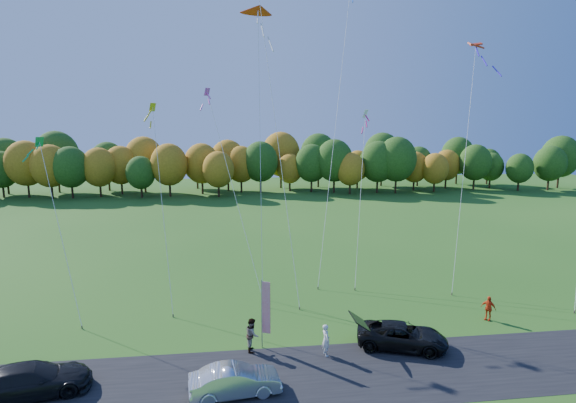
{
  "coord_description": "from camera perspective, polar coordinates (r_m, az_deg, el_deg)",
  "views": [
    {
      "loc": [
        -3.75,
        -23.99,
        12.19
      ],
      "look_at": [
        0.0,
        6.0,
        7.0
      ],
      "focal_mm": 28.0,
      "sensor_mm": 36.0,
      "label": 1
    }
  ],
  "objects": [
    {
      "name": "silver_sedan",
      "position": [
        22.12,
        -6.75,
        -21.67
      ],
      "size": [
        4.3,
        1.96,
        1.37
      ],
      "primitive_type": "imported",
      "rotation": [
        0.0,
        0.0,
        1.7
      ],
      "color": "silver",
      "rests_on": "ground"
    },
    {
      "name": "person_tailgate_b",
      "position": [
        25.53,
        -4.57,
        -16.49
      ],
      "size": [
        0.7,
        0.9,
        1.84
      ],
      "primitive_type": "imported",
      "rotation": [
        0.0,
        0.0,
        1.56
      ],
      "color": "gray",
      "rests_on": "ground"
    },
    {
      "name": "feather_flag",
      "position": [
        25.12,
        -2.93,
        -13.23
      ],
      "size": [
        0.49,
        0.24,
        3.92
      ],
      "color": "#999999",
      "rests_on": "ground"
    },
    {
      "name": "ground",
      "position": [
        27.17,
        1.64,
        -16.92
      ],
      "size": [
        160.0,
        160.0,
        0.0
      ],
      "primitive_type": "plane",
      "color": "#205316"
    },
    {
      "name": "dark_truck_a",
      "position": [
        24.82,
        -29.89,
        -19.09
      ],
      "size": [
        5.5,
        3.31,
        1.49
      ],
      "primitive_type": "imported",
      "rotation": [
        0.0,
        0.0,
        1.82
      ],
      "color": "black",
      "rests_on": "ground"
    },
    {
      "name": "tree_line",
      "position": [
        80.01,
        -4.36,
        0.95
      ],
      "size": [
        116.0,
        12.0,
        10.0
      ],
      "primitive_type": null,
      "color": "#1E4711",
      "rests_on": "ground"
    },
    {
      "name": "kite_delta_blue",
      "position": [
        33.66,
        -2.42,
        15.86
      ],
      "size": [
        4.38,
        11.67,
        32.25
      ],
      "color": "#4C3F33",
      "rests_on": "ground"
    },
    {
      "name": "person_east",
      "position": [
        31.66,
        24.08,
        -12.26
      ],
      "size": [
        0.9,
        0.94,
        1.57
      ],
      "primitive_type": "imported",
      "rotation": [
        0.0,
        0.0,
        -0.84
      ],
      "color": "red",
      "rests_on": "ground"
    },
    {
      "name": "black_suv",
      "position": [
        26.62,
        14.28,
        -16.19
      ],
      "size": [
        5.37,
        3.74,
        1.36
      ],
      "primitive_type": "imported",
      "rotation": [
        0.0,
        0.0,
        1.24
      ],
      "color": "black",
      "rests_on": "ground"
    },
    {
      "name": "asphalt_strip",
      "position": [
        23.71,
        3.22,
        -21.2
      ],
      "size": [
        90.0,
        6.0,
        0.01
      ],
      "primitive_type": "cube",
      "color": "black",
      "rests_on": "ground"
    },
    {
      "name": "kite_diamond_white",
      "position": [
        36.54,
        9.2,
        0.96
      ],
      "size": [
        3.25,
        7.98,
        13.83
      ],
      "color": "#4C3F33",
      "rests_on": "ground"
    },
    {
      "name": "person_tailgate_a",
      "position": [
        25.09,
        4.82,
        -17.11
      ],
      "size": [
        0.54,
        0.71,
        1.74
      ],
      "primitive_type": "imported",
      "rotation": [
        0.0,
        0.0,
        1.77
      ],
      "color": "silver",
      "rests_on": "ground"
    },
    {
      "name": "kite_delta_red",
      "position": [
        33.44,
        -3.59,
        10.93
      ],
      "size": [
        2.64,
        8.79,
        22.39
      ],
      "color": "#4C3F33",
      "rests_on": "ground"
    },
    {
      "name": "kite_parafoil_orange",
      "position": [
        38.84,
        6.23,
        11.07
      ],
      "size": [
        7.04,
        13.11,
        26.6
      ],
      "color": "#4C3F33",
      "rests_on": "ground"
    },
    {
      "name": "kite_parafoil_rainbow",
      "position": [
        37.82,
        21.56,
        5.02
      ],
      "size": [
        6.44,
        8.42,
        19.3
      ],
      "color": "#4C3F33",
      "rests_on": "ground"
    },
    {
      "name": "kite_diamond_green",
      "position": [
        32.06,
        -27.03,
        -3.14
      ],
      "size": [
        4.11,
        5.79,
        11.72
      ],
      "color": "#4C3F33",
      "rests_on": "ground"
    },
    {
      "name": "kite_diamond_yellow",
      "position": [
        31.45,
        -15.69,
        -0.37
      ],
      "size": [
        2.09,
        6.11,
        14.0
      ],
      "color": "#4C3F33",
      "rests_on": "ground"
    },
    {
      "name": "kite_diamond_pink",
      "position": [
        33.53,
        -6.96,
        1.55
      ],
      "size": [
        4.27,
        6.46,
        15.28
      ],
      "color": "#4C3F33",
      "rests_on": "ground"
    }
  ]
}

